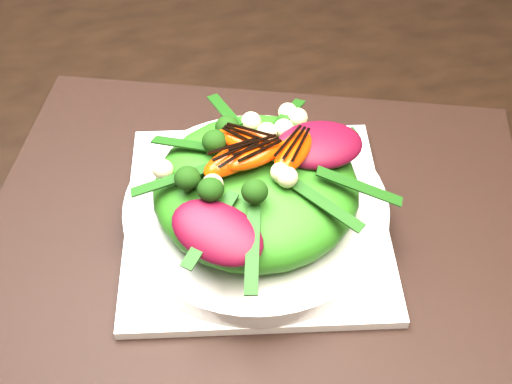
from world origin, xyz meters
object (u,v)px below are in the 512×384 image
object	(u,v)px
lettuce_mound	(256,188)
dining_table	(474,101)
plate_base	(256,219)
salad_bowl	(256,209)
placemat	(256,223)
orange_segment	(223,140)

from	to	relation	value
lettuce_mound	dining_table	bearing A→B (deg)	22.30
plate_base	lettuce_mound	bearing A→B (deg)	0.00
dining_table	salad_bowl	size ratio (longest dim) A/B	6.41
dining_table	lettuce_mound	xyz separation A→B (m)	(-0.31, -0.13, 0.07)
dining_table	placemat	size ratio (longest dim) A/B	3.05
lettuce_mound	orange_segment	distance (m)	0.05
salad_bowl	lettuce_mound	size ratio (longest dim) A/B	1.31
dining_table	plate_base	bearing A→B (deg)	-157.70
plate_base	salad_bowl	bearing A→B (deg)	0.00
placemat	dining_table	bearing A→B (deg)	22.30
placemat	plate_base	xyz separation A→B (m)	(0.00, 0.00, 0.01)
plate_base	salad_bowl	xyz separation A→B (m)	(0.00, 0.00, 0.01)
placemat	orange_segment	size ratio (longest dim) A/B	8.30
placemat	orange_segment	distance (m)	0.10
placemat	plate_base	distance (m)	0.01
lettuce_mound	orange_segment	xyz separation A→B (m)	(-0.02, 0.03, 0.04)
dining_table	plate_base	size ratio (longest dim) A/B	6.44
dining_table	placemat	distance (m)	0.34
placemat	orange_segment	xyz separation A→B (m)	(-0.02, 0.03, 0.09)
dining_table	orange_segment	size ratio (longest dim) A/B	25.34
salad_bowl	placemat	bearing A→B (deg)	0.00
placemat	orange_segment	bearing A→B (deg)	124.45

